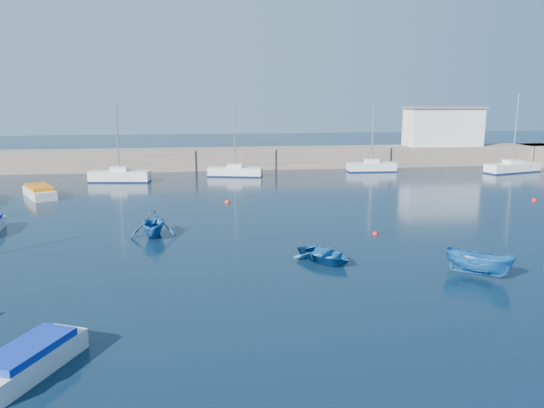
{
  "coord_description": "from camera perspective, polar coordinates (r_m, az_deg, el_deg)",
  "views": [
    {
      "loc": [
        -2.78,
        -22.83,
        9.38
      ],
      "look_at": [
        2.29,
        14.64,
        1.6
      ],
      "focal_mm": 35.0,
      "sensor_mm": 36.0,
      "label": 1
    }
  ],
  "objects": [
    {
      "name": "buoy_4",
      "position": [
        53.58,
        26.37,
        0.32
      ],
      "size": [
        0.46,
        0.46,
        0.46
      ],
      "primitive_type": "sphere",
      "color": "red",
      "rests_on": "ground"
    },
    {
      "name": "dinghy_right",
      "position": [
        30.09,
        21.37,
        -5.97
      ],
      "size": [
        3.48,
        3.55,
        1.39
      ],
      "primitive_type": "imported",
      "rotation": [
        0.0,
        0.0,
        0.76
      ],
      "color": "#155394",
      "rests_on": "ground"
    },
    {
      "name": "ground",
      "position": [
        24.83,
        -0.71,
        -10.56
      ],
      "size": [
        220.0,
        220.0,
        0.0
      ],
      "primitive_type": "plane",
      "color": "black",
      "rests_on": "ground"
    },
    {
      "name": "motorboat_3",
      "position": [
        20.72,
        -24.62,
        -14.93
      ],
      "size": [
        3.23,
        4.64,
        1.03
      ],
      "rotation": [
        0.0,
        0.0,
        -0.43
      ],
      "color": "silver",
      "rests_on": "ground"
    },
    {
      "name": "sailboat_7",
      "position": [
        67.5,
        10.65,
        3.98
      ],
      "size": [
        6.02,
        1.79,
        8.01
      ],
      "rotation": [
        0.0,
        0.0,
        1.55
      ],
      "color": "silver",
      "rests_on": "ground"
    },
    {
      "name": "harbor_office",
      "position": [
        76.35,
        17.91,
        7.86
      ],
      "size": [
        10.0,
        4.0,
        5.0
      ],
      "primitive_type": "cube",
      "color": "silver",
      "rests_on": "back_wall"
    },
    {
      "name": "dinghy_left",
      "position": [
        36.59,
        -12.62,
        -2.0
      ],
      "size": [
        3.22,
        3.68,
        1.87
      ],
      "primitive_type": "imported",
      "rotation": [
        0.0,
        0.0,
        -0.05
      ],
      "color": "#155394",
      "rests_on": "ground"
    },
    {
      "name": "back_wall",
      "position": [
        69.35,
        -5.37,
        4.89
      ],
      "size": [
        96.0,
        4.5,
        2.6
      ],
      "primitive_type": "cube",
      "color": "#736658",
      "rests_on": "ground"
    },
    {
      "name": "buoy_1",
      "position": [
        37.19,
        11.06,
        -3.2
      ],
      "size": [
        0.4,
        0.4,
        0.4
      ],
      "primitive_type": "sphere",
      "color": "red",
      "rests_on": "ground"
    },
    {
      "name": "buoy_3",
      "position": [
        47.38,
        -4.82,
        0.17
      ],
      "size": [
        0.5,
        0.5,
        0.5
      ],
      "primitive_type": "sphere",
      "color": "red",
      "rests_on": "ground"
    },
    {
      "name": "sailboat_8",
      "position": [
        72.11,
        24.44,
        3.61
      ],
      "size": [
        7.68,
        4.02,
        9.63
      ],
      "rotation": [
        0.0,
        0.0,
        1.85
      ],
      "color": "silver",
      "rests_on": "ground"
    },
    {
      "name": "motorboat_2",
      "position": [
        54.12,
        -23.73,
        1.22
      ],
      "size": [
        4.2,
        5.7,
        1.12
      ],
      "rotation": [
        0.0,
        0.0,
        0.48
      ],
      "color": "silver",
      "rests_on": "ground"
    },
    {
      "name": "sailboat_5",
      "position": [
        60.83,
        -16.07,
        2.94
      ],
      "size": [
        6.73,
        2.74,
        8.71
      ],
      "rotation": [
        0.0,
        0.0,
        1.43
      ],
      "color": "silver",
      "rests_on": "ground"
    },
    {
      "name": "dinghy_center",
      "position": [
        30.7,
        5.69,
        -5.47
      ],
      "size": [
        4.19,
        4.54,
        0.77
      ],
      "primitive_type": "imported",
      "rotation": [
        0.0,
        0.0,
        0.55
      ],
      "color": "#155394",
      "rests_on": "ground"
    },
    {
      "name": "sailboat_6",
      "position": [
        62.63,
        -3.99,
        3.52
      ],
      "size": [
        6.53,
        3.19,
        8.28
      ],
      "rotation": [
        0.0,
        0.0,
        1.33
      ],
      "color": "silver",
      "rests_on": "ground"
    }
  ]
}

